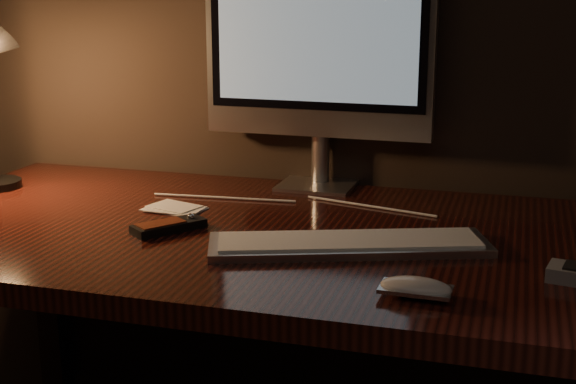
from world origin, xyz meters
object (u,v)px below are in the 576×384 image
(keyboard, at_px, (349,243))
(mouse, at_px, (416,290))
(desk, at_px, (312,285))
(monitor, at_px, (318,45))
(media_remote, at_px, (169,226))

(keyboard, bearing_deg, mouse, -73.27)
(desk, bearing_deg, monitor, 102.79)
(mouse, relative_size, media_remote, 0.75)
(keyboard, distance_m, media_remote, 0.34)
(desk, distance_m, monitor, 0.51)
(keyboard, distance_m, mouse, 0.23)
(monitor, bearing_deg, media_remote, -113.25)
(mouse, xyz_separation_m, media_remote, (-0.47, 0.19, -0.00))
(monitor, height_order, mouse, monitor)
(desk, distance_m, mouse, 0.43)
(monitor, bearing_deg, desk, -76.16)
(desk, relative_size, mouse, 15.51)
(media_remote, bearing_deg, desk, -23.66)
(desk, xyz_separation_m, mouse, (0.24, -0.33, 0.14))
(mouse, bearing_deg, keyboard, 128.53)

